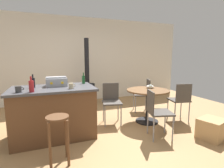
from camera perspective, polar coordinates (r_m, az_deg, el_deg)
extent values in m
plane|color=#A37A4C|center=(3.49, -6.70, -15.72)|extent=(8.80, 8.80, 0.00)
cube|color=silver|center=(5.79, -13.61, 7.66)|extent=(8.00, 0.10, 2.70)
cube|color=brown|center=(3.38, -18.40, -9.04)|extent=(1.38, 0.84, 0.87)
cube|color=#424247|center=(3.27, -18.80, -1.41)|extent=(1.44, 0.90, 0.04)
cylinder|color=brown|center=(2.70, -14.84, -16.21)|extent=(0.04, 0.04, 0.64)
cylinder|color=brown|center=(2.69, -19.86, -16.56)|extent=(0.04, 0.04, 0.64)
cylinder|color=brown|center=(2.48, -19.71, -18.76)|extent=(0.04, 0.04, 0.64)
cylinder|color=brown|center=(2.49, -14.22, -18.37)|extent=(0.04, 0.04, 0.64)
cylinder|color=brown|center=(2.46, -17.52, -10.40)|extent=(0.30, 0.30, 0.03)
cylinder|color=black|center=(4.10, 11.35, -11.81)|extent=(0.51, 0.51, 0.02)
cylinder|color=black|center=(4.00, 11.50, -7.24)|extent=(0.07, 0.07, 0.71)
cylinder|color=brown|center=(3.91, 11.67, -2.06)|extent=(0.92, 0.92, 0.03)
cube|color=#47423D|center=(3.26, 15.55, -8.99)|extent=(0.49, 0.49, 0.03)
cube|color=#47423D|center=(3.14, 12.45, -5.75)|extent=(0.12, 0.35, 0.40)
cylinder|color=gray|center=(3.44, 11.64, -12.16)|extent=(0.02, 0.02, 0.45)
cylinder|color=gray|center=(3.14, 13.51, -14.33)|extent=(0.02, 0.02, 0.45)
cylinder|color=gray|center=(3.26, 19.34, -13.69)|extent=(0.02, 0.02, 0.45)
cylinder|color=gray|center=(3.55, 17.01, -11.69)|extent=(0.02, 0.02, 0.45)
cube|color=#47423D|center=(4.28, 21.02, -4.90)|extent=(0.48, 0.48, 0.03)
cube|color=#47423D|center=(4.07, 22.49, -2.77)|extent=(0.36, 0.10, 0.40)
cylinder|color=gray|center=(4.12, 19.92, -8.91)|extent=(0.02, 0.02, 0.46)
cylinder|color=gray|center=(4.29, 23.97, -8.45)|extent=(0.02, 0.02, 0.46)
cylinder|color=gray|center=(4.56, 21.67, -7.27)|extent=(0.02, 0.02, 0.46)
cylinder|color=gray|center=(4.40, 17.81, -7.64)|extent=(0.02, 0.02, 0.46)
cube|color=#47423D|center=(4.71, 9.49, -3.36)|extent=(0.51, 0.51, 0.03)
cube|color=#47423D|center=(4.71, 11.82, -0.95)|extent=(0.15, 0.35, 0.40)
cylinder|color=gray|center=(4.64, 11.88, -6.65)|extent=(0.02, 0.02, 0.45)
cylinder|color=gray|center=(4.96, 10.99, -5.60)|extent=(0.02, 0.02, 0.45)
cylinder|color=gray|center=(4.90, 7.08, -5.69)|extent=(0.02, 0.02, 0.45)
cylinder|color=gray|center=(4.57, 7.69, -6.76)|extent=(0.02, 0.02, 0.45)
cube|color=#47423D|center=(3.77, -0.04, -6.10)|extent=(0.48, 0.48, 0.03)
cube|color=#47423D|center=(3.91, -0.44, -2.55)|extent=(0.36, 0.10, 0.40)
cylinder|color=gray|center=(4.03, 2.03, -8.75)|extent=(0.02, 0.02, 0.46)
cylinder|color=gray|center=(3.98, -2.85, -8.96)|extent=(0.02, 0.02, 0.46)
cylinder|color=gray|center=(3.66, -2.32, -10.58)|extent=(0.02, 0.02, 0.46)
cylinder|color=gray|center=(3.71, 2.99, -10.32)|extent=(0.02, 0.02, 0.46)
cylinder|color=black|center=(5.32, -7.97, -6.67)|extent=(0.37, 0.37, 0.06)
cylinder|color=black|center=(5.24, -8.04, -3.16)|extent=(0.44, 0.44, 0.61)
cube|color=#2D2826|center=(5.03, -7.47, -3.66)|extent=(0.20, 0.02, 0.20)
cylinder|color=black|center=(5.13, -8.28, 7.38)|extent=(0.13, 0.13, 1.31)
cube|color=gray|center=(3.40, -17.76, 0.64)|extent=(0.37, 0.27, 0.15)
cube|color=gray|center=(3.39, -17.83, 2.09)|extent=(0.35, 0.16, 0.02)
cube|color=yellow|center=(3.26, -19.24, 0.21)|extent=(0.04, 0.01, 0.04)
cube|color=yellow|center=(3.27, -15.97, 0.40)|extent=(0.04, 0.01, 0.04)
cylinder|color=maroon|center=(2.95, -24.93, -0.74)|extent=(0.07, 0.07, 0.18)
cylinder|color=maroon|center=(2.93, -25.09, 1.63)|extent=(0.03, 0.03, 0.07)
cylinder|color=#194C23|center=(3.58, -9.33, 1.43)|extent=(0.06, 0.06, 0.16)
cylinder|color=#194C23|center=(3.57, -9.37, 3.22)|extent=(0.02, 0.02, 0.06)
cylinder|color=black|center=(3.36, -24.45, 0.35)|extent=(0.06, 0.06, 0.17)
cylinder|color=black|center=(3.34, -24.58, 2.38)|extent=(0.02, 0.02, 0.07)
cylinder|color=#383838|center=(3.02, -28.39, -1.53)|extent=(0.09, 0.09, 0.10)
torus|color=#383838|center=(3.01, -27.35, -1.38)|extent=(0.05, 0.01, 0.05)
cylinder|color=tan|center=(3.06, -13.30, -0.58)|extent=(0.08, 0.08, 0.09)
torus|color=tan|center=(3.07, -12.35, -0.44)|extent=(0.05, 0.01, 0.05)
cylinder|color=silver|center=(3.75, 12.44, -2.29)|extent=(0.06, 0.06, 0.00)
cylinder|color=silver|center=(3.74, 12.46, -1.66)|extent=(0.01, 0.01, 0.08)
ellipsoid|color=silver|center=(3.73, 12.49, -0.63)|extent=(0.07, 0.07, 0.06)
ellipsoid|color=white|center=(4.12, 12.36, -0.82)|extent=(0.18, 0.18, 0.07)
cube|color=tan|center=(3.68, 29.93, -12.57)|extent=(0.53, 0.49, 0.36)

